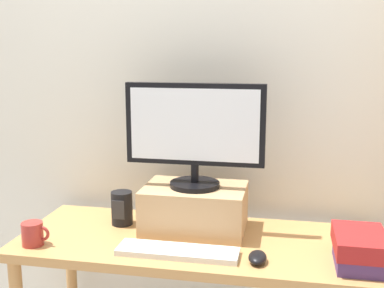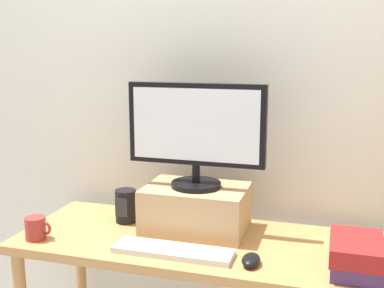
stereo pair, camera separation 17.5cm
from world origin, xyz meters
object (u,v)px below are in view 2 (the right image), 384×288
at_px(computer_monitor, 196,131).
at_px(desk_speaker, 126,206).
at_px(computer_mouse, 251,260).
at_px(coffee_mug, 36,228).
at_px(riser_box, 196,208).
at_px(book_stack, 357,256).
at_px(desk, 199,261).
at_px(keyboard, 173,251).

xyz_separation_m(computer_monitor, desk_speaker, (-0.32, 0.00, -0.34)).
bearing_deg(computer_monitor, computer_mouse, -43.29).
height_order(coffee_mug, desk_speaker, desk_speaker).
xyz_separation_m(riser_box, book_stack, (0.62, -0.22, -0.03)).
bearing_deg(computer_monitor, desk, -66.99).
distance_m(coffee_mug, desk_speaker, 0.38).
bearing_deg(computer_mouse, desk, 144.78).
distance_m(riser_box, desk_speaker, 0.32).
bearing_deg(riser_box, book_stack, -19.43).
xyz_separation_m(keyboard, book_stack, (0.64, 0.03, 0.05)).
xyz_separation_m(riser_box, desk_speaker, (-0.32, 0.00, -0.02)).
bearing_deg(desk, computer_mouse, -35.22).
height_order(computer_monitor, book_stack, computer_monitor).
xyz_separation_m(desk, computer_monitor, (-0.04, 0.09, 0.51)).
distance_m(computer_monitor, computer_mouse, 0.55).
bearing_deg(book_stack, desk_speaker, 166.71).
distance_m(keyboard, desk_speaker, 0.40).
bearing_deg(riser_box, computer_monitor, -90.00).
distance_m(book_stack, coffee_mug, 1.20).
relative_size(desk, computer_mouse, 13.89).
height_order(computer_monitor, computer_mouse, computer_monitor).
relative_size(computer_monitor, coffee_mug, 5.06).
distance_m(desk, keyboard, 0.20).
bearing_deg(coffee_mug, book_stack, 2.77).
xyz_separation_m(book_stack, desk_speaker, (-0.94, 0.22, 0.01)).
xyz_separation_m(computer_mouse, desk_speaker, (-0.59, 0.26, 0.05)).
bearing_deg(riser_box, computer_mouse, -43.45).
relative_size(riser_box, computer_monitor, 0.74).
bearing_deg(desk_speaker, computer_mouse, -23.98).
bearing_deg(keyboard, desk_speaker, 139.78).
bearing_deg(keyboard, desk, 71.39).
relative_size(desk, coffee_mug, 13.03).
distance_m(computer_monitor, book_stack, 0.75).
xyz_separation_m(desk, coffee_mug, (-0.61, -0.18, 0.14)).
bearing_deg(book_stack, computer_monitor, 160.69).
bearing_deg(keyboard, computer_monitor, 86.81).
bearing_deg(desk, coffee_mug, -163.37).
bearing_deg(keyboard, book_stack, 3.04).
xyz_separation_m(keyboard, computer_mouse, (0.29, -0.01, 0.01)).
distance_m(desk, computer_mouse, 0.31).
bearing_deg(desk, riser_box, 112.69).
bearing_deg(computer_mouse, book_stack, 6.83).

